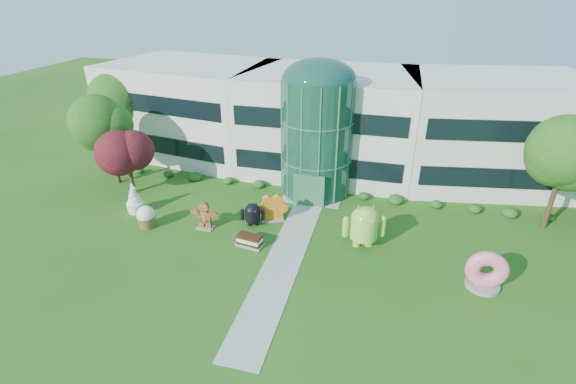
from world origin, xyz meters
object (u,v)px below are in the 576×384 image
(android_black, at_px, (253,213))
(android_green, at_px, (364,224))
(gingerbread, at_px, (204,215))
(donut, at_px, (486,269))

(android_black, bearing_deg, android_green, -20.29)
(gingerbread, bearing_deg, donut, -3.54)
(donut, distance_m, gingerbread, 19.37)
(android_green, relative_size, donut, 1.36)
(android_green, distance_m, gingerbread, 11.77)
(android_black, xyz_separation_m, donut, (15.92, -3.38, 0.24))
(donut, bearing_deg, android_black, 168.32)
(android_black, bearing_deg, donut, -27.65)
(gingerbread, bearing_deg, android_black, 24.07)
(donut, xyz_separation_m, gingerbread, (-19.26, 2.06, -0.16))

